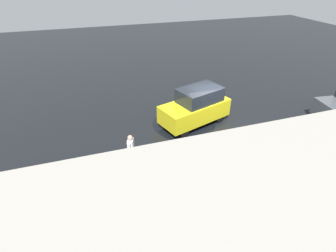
{
  "coord_description": "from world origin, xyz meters",
  "views": [
    {
      "loc": [
        6.39,
        11.01,
        7.73
      ],
      "look_at": [
        2.98,
        0.53,
        0.9
      ],
      "focal_mm": 28.0,
      "sensor_mm": 36.0,
      "label": 1
    }
  ],
  "objects_px": {
    "moving_hatchback": "(196,107)",
    "sign_post": "(154,173)",
    "pedestrian": "(131,148)",
    "fire_hydrant": "(156,159)"
  },
  "relations": [
    {
      "from": "pedestrian",
      "to": "sign_post",
      "type": "height_order",
      "value": "sign_post"
    },
    {
      "from": "pedestrian",
      "to": "sign_post",
      "type": "relative_size",
      "value": 0.68
    },
    {
      "from": "moving_hatchback",
      "to": "sign_post",
      "type": "distance_m",
      "value": 6.35
    },
    {
      "from": "fire_hydrant",
      "to": "pedestrian",
      "type": "distance_m",
      "value": 1.21
    },
    {
      "from": "moving_hatchback",
      "to": "pedestrian",
      "type": "distance_m",
      "value": 4.89
    },
    {
      "from": "moving_hatchback",
      "to": "fire_hydrant",
      "type": "relative_size",
      "value": 5.27
    },
    {
      "from": "pedestrian",
      "to": "fire_hydrant",
      "type": "bearing_deg",
      "value": 158.84
    },
    {
      "from": "moving_hatchback",
      "to": "sign_post",
      "type": "height_order",
      "value": "sign_post"
    },
    {
      "from": "fire_hydrant",
      "to": "pedestrian",
      "type": "bearing_deg",
      "value": -21.16
    },
    {
      "from": "fire_hydrant",
      "to": "sign_post",
      "type": "height_order",
      "value": "sign_post"
    }
  ]
}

